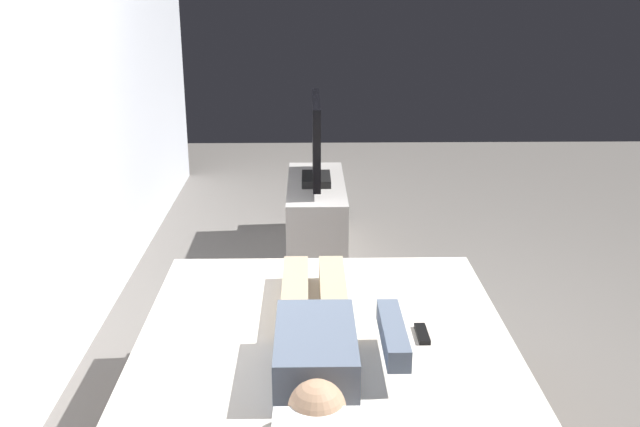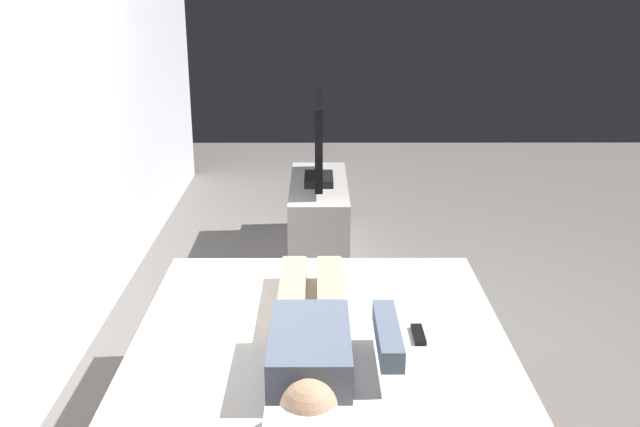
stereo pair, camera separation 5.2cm
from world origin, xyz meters
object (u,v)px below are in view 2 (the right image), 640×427
tv_stand (319,216)px  tv (319,143)px  remote (418,334)px  bed (321,425)px  person (314,337)px

tv_stand → tv: tv is taller
remote → bed: bearing=115.3°
person → remote: bearing=-69.5°
person → remote: size_ratio=8.40×
bed → person: (0.03, 0.02, 0.36)m
remote → tv_stand: bearing=9.6°
remote → person: bearing=110.5°
person → tv: bearing=-0.4°
bed → remote: 0.51m
bed → tv_stand: 2.46m
remote → tv_stand: (2.28, 0.39, -0.30)m
tv_stand → remote: bearing=-170.4°
tv_stand → person: bearing=179.6°
person → tv_stand: 2.46m
remote → tv_stand: size_ratio=0.14×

